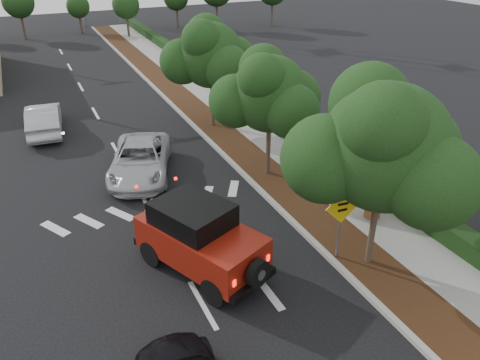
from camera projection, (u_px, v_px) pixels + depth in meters
ground at (203, 305)px, 13.70m from camera, size 120.00×120.00×0.00m
curb at (203, 134)px, 24.98m from camera, size 0.20×70.00×0.15m
planting_strip at (220, 132)px, 25.36m from camera, size 1.80×70.00×0.12m
sidewalk at (251, 126)px, 26.07m from camera, size 2.00×70.00×0.12m
hedge at (274, 117)px, 26.43m from camera, size 0.80×70.00×0.80m
transmission_tower at (103, 25)px, 54.33m from camera, size 7.00×4.00×28.00m
street_tree_near at (367, 264)px, 15.39m from camera, size 3.80×3.80×5.92m
street_tree_mid at (267, 175)px, 20.99m from camera, size 3.20×3.20×5.32m
street_tree_far at (213, 127)px, 26.19m from camera, size 3.40×3.40×5.62m
red_jeep at (196, 236)px, 14.71m from camera, size 3.53×4.75×2.32m
silver_suv_ahead at (140, 160)px, 20.70m from camera, size 4.12×5.82×1.47m
silver_sedan_oncoming at (44, 119)px, 25.07m from camera, size 2.08×4.87×1.56m
speed_hump_sign at (341, 215)px, 14.75m from camera, size 1.19×0.14×2.53m
terracotta_planter at (374, 199)px, 17.34m from camera, size 0.77×0.77×1.34m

